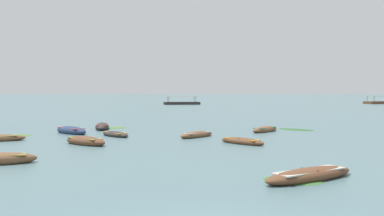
{
  "coord_description": "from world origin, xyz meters",
  "views": [
    {
      "loc": [
        0.13,
        -9.59,
        3.3
      ],
      "look_at": [
        -1.89,
        51.13,
        1.1
      ],
      "focal_mm": 39.8,
      "sensor_mm": 36.0,
      "label": 1
    }
  ],
  "objects_px": {
    "rowboat_3": "(85,141)",
    "rowboat_10": "(71,131)",
    "rowboat_4": "(115,134)",
    "rowboat_2": "(310,175)",
    "ferry_1": "(182,103)",
    "rowboat_6": "(242,141)",
    "rowboat_1": "(265,130)",
    "ferry_0": "(381,102)",
    "rowboat_9": "(102,127)",
    "rowboat_0": "(197,135)"
  },
  "relations": [
    {
      "from": "rowboat_10",
      "to": "rowboat_4",
      "type": "bearing_deg",
      "value": -27.53
    },
    {
      "from": "rowboat_2",
      "to": "ferry_0",
      "type": "xyz_separation_m",
      "value": [
        47.8,
        111.3,
        0.27
      ]
    },
    {
      "from": "rowboat_0",
      "to": "rowboat_10",
      "type": "bearing_deg",
      "value": 166.55
    },
    {
      "from": "rowboat_2",
      "to": "rowboat_6",
      "type": "bearing_deg",
      "value": 98.22
    },
    {
      "from": "rowboat_1",
      "to": "rowboat_2",
      "type": "height_order",
      "value": "rowboat_1"
    },
    {
      "from": "rowboat_3",
      "to": "ferry_0",
      "type": "bearing_deg",
      "value": 59.47
    },
    {
      "from": "rowboat_9",
      "to": "rowboat_0",
      "type": "bearing_deg",
      "value": -37.53
    },
    {
      "from": "rowboat_0",
      "to": "rowboat_4",
      "type": "height_order",
      "value": "rowboat_0"
    },
    {
      "from": "rowboat_1",
      "to": "rowboat_3",
      "type": "xyz_separation_m",
      "value": [
        -12.65,
        -9.27,
        0.02
      ]
    },
    {
      "from": "rowboat_6",
      "to": "ferry_1",
      "type": "xyz_separation_m",
      "value": [
        -9.09,
        90.29,
        0.29
      ]
    },
    {
      "from": "rowboat_6",
      "to": "ferry_1",
      "type": "distance_m",
      "value": 90.74
    },
    {
      "from": "rowboat_0",
      "to": "rowboat_2",
      "type": "bearing_deg",
      "value": -73.08
    },
    {
      "from": "rowboat_0",
      "to": "rowboat_9",
      "type": "distance_m",
      "value": 11.01
    },
    {
      "from": "rowboat_9",
      "to": "rowboat_10",
      "type": "xyz_separation_m",
      "value": [
        -1.47,
        -4.27,
        0.01
      ]
    },
    {
      "from": "rowboat_3",
      "to": "rowboat_4",
      "type": "distance_m",
      "value": 5.14
    },
    {
      "from": "rowboat_6",
      "to": "rowboat_0",
      "type": "bearing_deg",
      "value": 126.84
    },
    {
      "from": "rowboat_1",
      "to": "rowboat_6",
      "type": "relative_size",
      "value": 1.12
    },
    {
      "from": "rowboat_3",
      "to": "rowboat_10",
      "type": "bearing_deg",
      "value": 114.12
    },
    {
      "from": "rowboat_2",
      "to": "rowboat_6",
      "type": "relative_size",
      "value": 1.38
    },
    {
      "from": "rowboat_0",
      "to": "ferry_0",
      "type": "height_order",
      "value": "ferry_0"
    },
    {
      "from": "rowboat_1",
      "to": "rowboat_4",
      "type": "distance_m",
      "value": 12.55
    },
    {
      "from": "rowboat_3",
      "to": "rowboat_6",
      "type": "distance_m",
      "value": 10.03
    },
    {
      "from": "ferry_0",
      "to": "rowboat_1",
      "type": "bearing_deg",
      "value": -117.07
    },
    {
      "from": "rowboat_4",
      "to": "ferry_1",
      "type": "bearing_deg",
      "value": 89.94
    },
    {
      "from": "rowboat_1",
      "to": "ferry_0",
      "type": "bearing_deg",
      "value": 62.93
    },
    {
      "from": "rowboat_1",
      "to": "ferry_1",
      "type": "distance_m",
      "value": 82.57
    },
    {
      "from": "ferry_1",
      "to": "rowboat_2",
      "type": "bearing_deg",
      "value": -83.98
    },
    {
      "from": "rowboat_6",
      "to": "rowboat_2",
      "type": "bearing_deg",
      "value": -81.78
    },
    {
      "from": "rowboat_0",
      "to": "rowboat_4",
      "type": "xyz_separation_m",
      "value": [
        -6.16,
        0.34,
        -0.02
      ]
    },
    {
      "from": "rowboat_10",
      "to": "rowboat_2",
      "type": "bearing_deg",
      "value": -50.03
    },
    {
      "from": "ferry_0",
      "to": "rowboat_9",
      "type": "bearing_deg",
      "value": -124.4
    },
    {
      "from": "ferry_1",
      "to": "rowboat_6",
      "type": "bearing_deg",
      "value": -84.25
    },
    {
      "from": "rowboat_6",
      "to": "rowboat_10",
      "type": "height_order",
      "value": "rowboat_10"
    },
    {
      "from": "rowboat_9",
      "to": "ferry_1",
      "type": "height_order",
      "value": "ferry_1"
    },
    {
      "from": "rowboat_9",
      "to": "rowboat_10",
      "type": "height_order",
      "value": "rowboat_10"
    },
    {
      "from": "rowboat_2",
      "to": "ferry_1",
      "type": "xyz_separation_m",
      "value": [
        -10.71,
        101.52,
        0.27
      ]
    },
    {
      "from": "rowboat_1",
      "to": "rowboat_2",
      "type": "bearing_deg",
      "value": -92.97
    },
    {
      "from": "rowboat_4",
      "to": "rowboat_9",
      "type": "relative_size",
      "value": 0.7
    },
    {
      "from": "rowboat_4",
      "to": "ferry_0",
      "type": "xyz_separation_m",
      "value": [
        58.61,
        95.7,
        0.3
      ]
    },
    {
      "from": "rowboat_4",
      "to": "rowboat_10",
      "type": "relative_size",
      "value": 0.79
    },
    {
      "from": "rowboat_9",
      "to": "rowboat_10",
      "type": "bearing_deg",
      "value": -108.94
    },
    {
      "from": "rowboat_0",
      "to": "rowboat_6",
      "type": "distance_m",
      "value": 5.03
    },
    {
      "from": "rowboat_4",
      "to": "rowboat_6",
      "type": "distance_m",
      "value": 10.17
    },
    {
      "from": "rowboat_3",
      "to": "rowboat_10",
      "type": "distance_m",
      "value": 7.87
    },
    {
      "from": "rowboat_1",
      "to": "rowboat_0",
      "type": "bearing_deg",
      "value": -141.37
    },
    {
      "from": "rowboat_0",
      "to": "rowboat_6",
      "type": "bearing_deg",
      "value": -53.16
    },
    {
      "from": "rowboat_0",
      "to": "rowboat_6",
      "type": "xyz_separation_m",
      "value": [
        3.02,
        -4.03,
        -0.01
      ]
    },
    {
      "from": "rowboat_2",
      "to": "ferry_1",
      "type": "relative_size",
      "value": 0.42
    },
    {
      "from": "rowboat_4",
      "to": "ferry_0",
      "type": "relative_size",
      "value": 0.29
    },
    {
      "from": "rowboat_1",
      "to": "rowboat_3",
      "type": "height_order",
      "value": "rowboat_3"
    }
  ]
}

